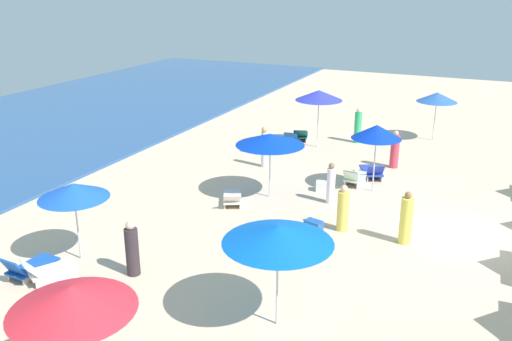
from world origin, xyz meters
TOP-DOWN VIEW (x-y plane):
  - ground_plane at (0.00, 0.00)m, footprint 60.00×60.00m
  - umbrella_0 at (7.27, 7.24)m, footprint 2.18×2.18m
  - lounge_chair_0_0 at (7.93, 8.32)m, footprint 1.46×1.02m
  - lounge_chair_0_1 at (7.37, 8.53)m, footprint 1.28×0.84m
  - umbrella_1 at (2.68, 3.50)m, footprint 1.83×1.83m
  - lounge_chair_1_0 at (4.07, 3.87)m, footprint 1.65×1.29m
  - lounge_chair_1_1 at (3.10, 4.26)m, footprint 1.48×0.72m
  - umbrella_2 at (-10.42, 5.83)m, footprint 2.28×2.28m
  - umbrella_3 at (0.53, 6.77)m, footprint 2.46×2.46m
  - lounge_chair_3_0 at (-0.64, 7.70)m, footprint 1.64×1.24m
  - umbrella_4 at (-6.03, 9.79)m, footprint 1.93×1.93m
  - lounge_chair_4_0 at (-7.37, 10.36)m, footprint 1.46×0.74m
  - lounge_chair_4_1 at (-7.32, 9.71)m, footprint 1.49×1.21m
  - umbrella_5 at (10.74, 2.43)m, footprint 1.93×1.93m
  - umbrella_6 at (-6.61, 3.51)m, footprint 2.48×2.48m
  - beachgoer_0 at (-6.13, 7.88)m, footprint 0.51×0.51m
  - beachgoer_1 at (3.57, 8.33)m, footprint 0.41×0.41m
  - beachgoer_2 at (8.79, 5.72)m, footprint 0.44×0.44m
  - beachgoer_3 at (-1.18, 1.61)m, footprint 0.42×0.42m
  - beachgoer_4 at (-1.10, 3.57)m, footprint 0.42×0.42m
  - beachgoer_5 at (0.90, 4.59)m, footprint 0.33×0.33m
  - beachgoer_6 at (5.75, 3.34)m, footprint 0.51×0.51m
  - cooler_box_0 at (1.90, 5.22)m, footprint 0.49×0.55m
  - cooler_box_1 at (-1.46, 4.40)m, footprint 0.46×0.61m
  - cooler_box_2 at (5.25, 9.63)m, footprint 0.45×0.63m

SIDE VIEW (x-z plane):
  - ground_plane at x=0.00m, z-range 0.00..0.00m
  - cooler_box_1 at x=-1.46m, z-range 0.00..0.31m
  - cooler_box_0 at x=1.90m, z-range 0.00..0.36m
  - cooler_box_2 at x=5.25m, z-range 0.00..0.43m
  - lounge_chair_3_0 at x=-0.64m, z-range -0.07..0.53m
  - lounge_chair_0_1 at x=7.37m, z-range -0.08..0.56m
  - lounge_chair_4_0 at x=-7.37m, z-range -0.12..0.62m
  - lounge_chair_1_1 at x=3.10m, z-range -0.09..0.62m
  - lounge_chair_0_0 at x=7.93m, z-range -0.07..0.61m
  - lounge_chair_1_0 at x=4.07m, z-range -0.10..0.65m
  - lounge_chair_4_1 at x=-7.32m, z-range -0.08..0.63m
  - beachgoer_4 at x=-1.10m, z-range -0.06..1.46m
  - beachgoer_5 at x=0.90m, z-range -0.04..1.45m
  - beachgoer_0 at x=-6.13m, z-range -0.06..1.51m
  - beachgoer_6 at x=5.75m, z-range -0.06..1.53m
  - beachgoer_3 at x=-1.18m, z-range -0.06..1.59m
  - beachgoer_2 at x=8.79m, z-range -0.06..1.65m
  - beachgoer_1 at x=3.57m, z-range -0.02..1.72m
  - umbrella_4 at x=-6.03m, z-range 0.92..3.20m
  - umbrella_5 at x=10.74m, z-range 0.96..3.34m
  - umbrella_3 at x=0.53m, z-range 0.98..3.37m
  - umbrella_2 at x=-10.42m, z-range 1.01..3.49m
  - umbrella_6 at x=-6.61m, z-range 1.04..3.51m
  - umbrella_1 at x=2.68m, z-range 1.02..3.57m
  - umbrella_0 at x=7.27m, z-range 1.12..3.83m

